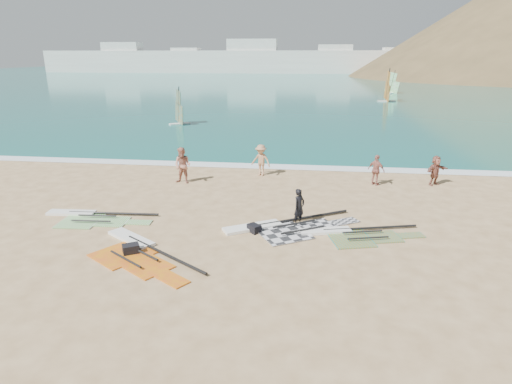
# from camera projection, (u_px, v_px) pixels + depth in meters

# --- Properties ---
(ground) EXTENTS (300.00, 300.00, 0.00)m
(ground) POSITION_uv_depth(u_px,v_px,m) (256.00, 252.00, 15.49)
(ground) COLOR tan
(ground) RESTS_ON ground
(sea) EXTENTS (300.00, 240.00, 0.06)m
(sea) POSITION_uv_depth(u_px,v_px,m) (306.00, 76.00, 140.11)
(sea) COLOR #0D605A
(sea) RESTS_ON ground
(surf_line) EXTENTS (300.00, 1.20, 0.04)m
(surf_line) POSITION_uv_depth(u_px,v_px,m) (280.00, 167.00, 27.10)
(surf_line) COLOR white
(surf_line) RESTS_ON ground
(far_town) EXTENTS (160.00, 8.00, 12.00)m
(far_town) POSITION_uv_depth(u_px,v_px,m) (264.00, 61.00, 157.57)
(far_town) COLOR white
(far_town) RESTS_ON ground
(rig_grey) EXTENTS (5.72, 4.06, 0.20)m
(rig_grey) POSITION_uv_depth(u_px,v_px,m) (283.00, 227.00, 17.60)
(rig_grey) COLOR #29292C
(rig_grey) RESTS_ON ground
(rig_green) EXTENTS (5.06, 2.02, 0.20)m
(rig_green) POSITION_uv_depth(u_px,v_px,m) (89.00, 217.00, 18.70)
(rig_green) COLOR green
(rig_green) RESTS_ON ground
(rig_orange) EXTENTS (4.95, 2.57, 0.19)m
(rig_orange) POSITION_uv_depth(u_px,v_px,m) (352.00, 234.00, 16.93)
(rig_orange) COLOR orange
(rig_orange) RESTS_ON ground
(rig_red) EXTENTS (4.73, 4.26, 0.20)m
(rig_red) POSITION_uv_depth(u_px,v_px,m) (137.00, 251.00, 15.50)
(rig_red) COLOR #E24A24
(rig_red) RESTS_ON ground
(gear_bag_near) EXTENTS (0.70, 0.65, 0.36)m
(gear_bag_near) POSITION_uv_depth(u_px,v_px,m) (131.00, 249.00, 15.32)
(gear_bag_near) COLOR black
(gear_bag_near) RESTS_ON ground
(gear_bag_far) EXTENTS (0.64, 0.63, 0.32)m
(gear_bag_far) POSITION_uv_depth(u_px,v_px,m) (254.00, 228.00, 17.21)
(gear_bag_far) COLOR black
(gear_bag_far) RESTS_ON ground
(person_wetsuit) EXTENTS (0.65, 0.68, 1.57)m
(person_wetsuit) POSITION_uv_depth(u_px,v_px,m) (299.00, 207.00, 17.77)
(person_wetsuit) COLOR black
(person_wetsuit) RESTS_ON ground
(beachgoer_left) EXTENTS (1.11, 0.94, 2.00)m
(beachgoer_left) POSITION_uv_depth(u_px,v_px,m) (183.00, 165.00, 23.53)
(beachgoer_left) COLOR tan
(beachgoer_left) RESTS_ON ground
(beachgoer_mid) EXTENTS (1.36, 1.06, 1.85)m
(beachgoer_mid) POSITION_uv_depth(u_px,v_px,m) (261.00, 160.00, 25.02)
(beachgoer_mid) COLOR tan
(beachgoer_mid) RESTS_ON ground
(beachgoer_back) EXTENTS (1.03, 0.93, 1.69)m
(beachgoer_back) POSITION_uv_depth(u_px,v_px,m) (376.00, 170.00, 23.20)
(beachgoer_back) COLOR #AD685B
(beachgoer_back) RESTS_ON ground
(beachgoer_right) EXTENTS (1.52, 1.28, 1.64)m
(beachgoer_right) POSITION_uv_depth(u_px,v_px,m) (435.00, 170.00, 23.22)
(beachgoer_right) COLOR #965747
(beachgoer_right) RESTS_ON ground
(windsurfer_left) EXTENTS (2.07, 2.15, 3.84)m
(windsurfer_left) POSITION_uv_depth(u_px,v_px,m) (179.00, 113.00, 43.13)
(windsurfer_left) COLOR white
(windsurfer_left) RESTS_ON ground
(windsurfer_centre) EXTENTS (2.75, 3.30, 4.93)m
(windsurfer_centre) POSITION_uv_depth(u_px,v_px,m) (387.00, 92.00, 64.01)
(windsurfer_centre) COLOR white
(windsurfer_centre) RESTS_ON ground
(windsurfer_right) EXTENTS (2.33, 2.25, 4.14)m
(windsurfer_right) POSITION_uv_depth(u_px,v_px,m) (392.00, 87.00, 77.14)
(windsurfer_right) COLOR white
(windsurfer_right) RESTS_ON ground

